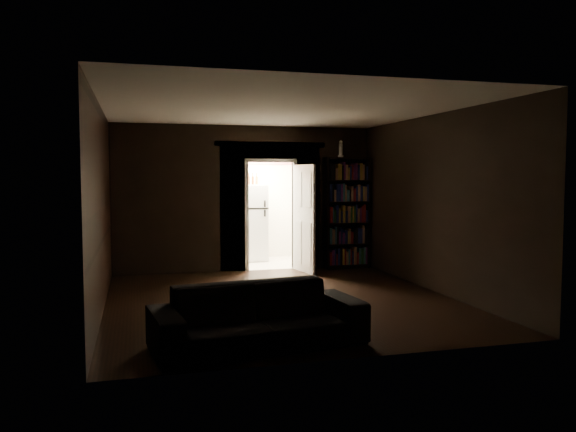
{
  "coord_description": "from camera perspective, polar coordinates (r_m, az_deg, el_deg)",
  "views": [
    {
      "loc": [
        -2.05,
        -7.89,
        1.82
      ],
      "look_at": [
        0.34,
        0.9,
        1.18
      ],
      "focal_mm": 35.0,
      "sensor_mm": 36.0,
      "label": 1
    }
  ],
  "objects": [
    {
      "name": "ground",
      "position": [
        8.35,
        -0.66,
        -8.57
      ],
      "size": [
        5.5,
        5.5,
        0.0
      ],
      "primitive_type": "plane",
      "color": "black",
      "rests_on": "ground"
    },
    {
      "name": "room_walls",
      "position": [
        9.19,
        -2.41,
        3.15
      ],
      "size": [
        5.02,
        5.61,
        2.84
      ],
      "color": "black",
      "rests_on": "ground"
    },
    {
      "name": "kitchen_alcove",
      "position": [
        12.05,
        -2.99,
        1.1
      ],
      "size": [
        2.2,
        1.8,
        2.6
      ],
      "color": "beige",
      "rests_on": "ground"
    },
    {
      "name": "sofa",
      "position": [
        6.08,
        -3.0,
        -9.15
      ],
      "size": [
        2.36,
        1.26,
        0.87
      ],
      "primitive_type": "imported",
      "rotation": [
        0.0,
        0.0,
        0.13
      ],
      "color": "black",
      "rests_on": "ground"
    },
    {
      "name": "bookshelf",
      "position": [
        11.22,
        5.97,
        0.31
      ],
      "size": [
        0.93,
        0.43,
        2.2
      ],
      "primitive_type": "cube",
      "rotation": [
        0.0,
        0.0,
        0.12
      ],
      "color": "black",
      "rests_on": "ground"
    },
    {
      "name": "refrigerator",
      "position": [
        12.19,
        -4.04,
        -0.68
      ],
      "size": [
        0.88,
        0.84,
        1.65
      ],
      "primitive_type": "cube",
      "rotation": [
        0.0,
        0.0,
        -0.24
      ],
      "color": "white",
      "rests_on": "ground"
    },
    {
      "name": "door",
      "position": [
        10.69,
        1.63,
        -0.26
      ],
      "size": [
        0.19,
        0.85,
        2.05
      ],
      "primitive_type": "cube",
      "rotation": [
        0.0,
        0.0,
        1.74
      ],
      "color": "white",
      "rests_on": "ground"
    },
    {
      "name": "figurine",
      "position": [
        11.13,
        5.38,
        6.79
      ],
      "size": [
        0.14,
        0.14,
        0.33
      ],
      "primitive_type": "cube",
      "rotation": [
        0.0,
        0.0,
        0.34
      ],
      "color": "white",
      "rests_on": "bookshelf"
    },
    {
      "name": "bottles",
      "position": [
        12.16,
        -4.4,
        3.8
      ],
      "size": [
        0.63,
        0.18,
        0.26
      ],
      "primitive_type": "cube",
      "rotation": [
        0.0,
        0.0,
        -0.16
      ],
      "color": "black",
      "rests_on": "refrigerator"
    }
  ]
}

